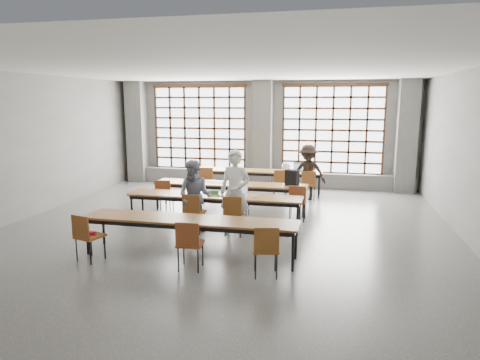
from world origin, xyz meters
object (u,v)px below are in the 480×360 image
chair_front_left (193,209)px  chair_front_right (234,211)px  red_pouch (90,234)px  desk_row_b (230,186)px  plastic_bag (286,166)px  chair_mid_centre (240,196)px  phone (221,196)px  chair_back_left (207,178)px  chair_mid_left (164,193)px  chair_near_left (86,233)px  student_female (195,196)px  student_male (235,193)px  laptop_front (239,192)px  chair_near_mid (189,240)px  green_box (213,192)px  desk_row_d (190,222)px  chair_back_right (308,182)px  mouse (255,196)px  student_back (308,172)px  backpack (292,178)px  chair_back_mid (280,181)px  laptop_back (300,169)px  desk_row_a (256,172)px  chair_mid_right (297,199)px  desk_row_c (214,198)px  chair_near_right (266,246)px

chair_front_left → chair_front_right: same height
chair_front_left → red_pouch: size_ratio=4.40×
desk_row_b → plastic_bag: (1.20, 2.27, 0.21)m
chair_mid_centre → phone: bearing=-105.0°
chair_back_left → plastic_bag: bearing=16.5°
chair_mid_left → chair_front_right: size_ratio=1.00×
desk_row_b → plastic_bag: size_ratio=13.99×
chair_near_left → student_female: size_ratio=0.55×
chair_mid_centre → student_male: 1.37m
student_female → chair_mid_centre: bearing=63.3°
student_female → laptop_front: bearing=37.8°
chair_mid_centre → student_female: student_female is taller
chair_front_left → laptop_front: (0.86, 0.74, 0.25)m
chair_near_mid → phone: 2.55m
green_box → chair_mid_centre: bearing=56.9°
chair_near_left → desk_row_d: bearing=20.0°
chair_mid_centre → chair_front_right: 1.45m
chair_back_right → chair_near_mid: 5.90m
mouse → phone: bearing=-174.1°
desk_row_d → student_back: student_back is taller
green_box → chair_back_right: bearing=56.0°
desk_row_d → backpack: size_ratio=10.00×
chair_back_mid → plastic_bag: (0.08, 0.68, 0.34)m
plastic_bag → laptop_front: bearing=-100.5°
chair_back_right → red_pouch: bearing=-122.4°
laptop_back → chair_near_left: bearing=-117.1°
desk_row_b → chair_front_left: 2.10m
desk_row_d → student_female: 1.56m
desk_row_a → phone: 3.76m
chair_mid_right → mouse: bearing=-136.5°
student_female → laptop_front: (0.85, 0.61, -0.00)m
phone → backpack: bearing=47.7°
green_box → red_pouch: bearing=-120.6°
student_back → phone: 3.69m
chair_mid_left → red_pouch: bearing=-90.7°
desk_row_b → green_box: green_box is taller
backpack → desk_row_b: bearing=-159.6°
chair_back_left → chair_mid_right: 3.65m
chair_back_left → mouse: (2.03, -3.05, 0.21)m
desk_row_c → laptop_back: bearing=66.3°
desk_row_a → chair_mid_left: 3.42m
chair_near_mid → plastic_bag: size_ratio=3.08×
student_female → chair_near_right: bearing=-46.0°
red_pouch → chair_near_right: bearing=-1.4°
chair_front_right → plastic_bag: bearing=81.8°
chair_back_right → chair_mid_centre: (-1.51, -2.22, 0.00)m
chair_front_right → backpack: 2.38m
chair_back_right → chair_back_left: bearing=-180.0°
chair_back_mid → chair_mid_left: 3.50m
student_female → chair_back_mid: bearing=70.0°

